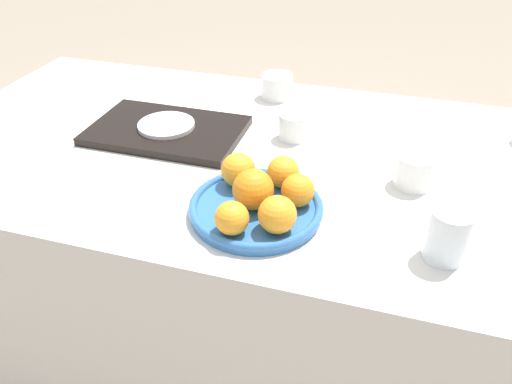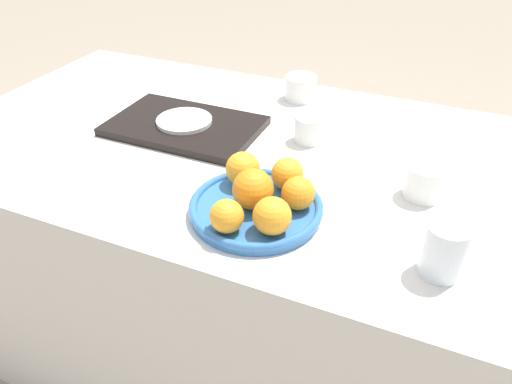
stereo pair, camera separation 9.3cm
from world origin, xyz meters
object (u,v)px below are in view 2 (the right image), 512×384
at_px(orange_5, 287,174).
at_px(orange_0, 253,189).
at_px(orange_1, 243,169).
at_px(serving_tray, 185,126).
at_px(fruit_platter, 256,208).
at_px(cup_3, 425,181).
at_px(side_plate, 184,121).
at_px(cup_2, 309,129).
at_px(orange_2, 227,216).
at_px(orange_4, 272,216).
at_px(cup_1, 301,88).
at_px(orange_3, 298,193).
at_px(water_glass, 444,250).

bearing_deg(orange_5, orange_0, -112.92).
height_order(orange_1, serving_tray, orange_1).
xyz_separation_m(fruit_platter, cup_3, (0.28, 0.19, 0.02)).
height_order(side_plate, cup_2, cup_2).
height_order(orange_2, serving_tray, orange_2).
bearing_deg(cup_2, orange_4, -81.18).
bearing_deg(serving_tray, orange_2, -49.70).
bearing_deg(orange_4, orange_2, -159.68).
bearing_deg(cup_1, side_plate, -124.54).
bearing_deg(orange_0, orange_2, -98.83).
bearing_deg(serving_tray, orange_3, -30.44).
xyz_separation_m(orange_5, cup_1, (-0.13, 0.46, -0.02)).
relative_size(orange_1, orange_3, 1.09).
height_order(orange_5, cup_1, orange_5).
height_order(serving_tray, cup_3, cup_3).
relative_size(side_plate, cup_3, 1.75).
xyz_separation_m(orange_5, cup_2, (-0.03, 0.24, -0.02)).
distance_m(orange_2, cup_2, 0.41).
relative_size(orange_4, serving_tray, 0.19).
bearing_deg(orange_1, orange_0, -51.57).
bearing_deg(serving_tray, cup_2, 12.85).
bearing_deg(fruit_platter, orange_5, 68.82).
relative_size(fruit_platter, serving_tray, 0.70).
height_order(orange_2, side_plate, orange_2).
bearing_deg(cup_3, orange_3, -142.32).
bearing_deg(serving_tray, cup_3, -5.81).
relative_size(orange_1, side_plate, 0.50).
height_order(orange_5, water_glass, water_glass).
relative_size(orange_1, orange_5, 1.07).
distance_m(orange_3, cup_3, 0.27).
bearing_deg(side_plate, cup_1, 55.46).
xyz_separation_m(orange_1, cup_3, (0.34, 0.13, -0.02)).
height_order(side_plate, cup_3, cup_3).
bearing_deg(orange_3, orange_0, -158.17).
height_order(orange_1, orange_2, orange_1).
height_order(serving_tray, cup_1, cup_1).
relative_size(side_plate, cup_2, 1.96).
bearing_deg(side_plate, orange_4, -40.66).
xyz_separation_m(orange_3, cup_2, (-0.08, 0.29, -0.02)).
bearing_deg(orange_1, cup_3, 20.94).
bearing_deg(water_glass, side_plate, 156.82).
height_order(orange_2, cup_1, orange_2).
relative_size(orange_0, water_glass, 0.82).
bearing_deg(cup_1, orange_4, -75.26).
bearing_deg(cup_3, orange_1, -159.06).
bearing_deg(orange_5, orange_3, -52.50).
distance_m(orange_1, cup_2, 0.26).
relative_size(serving_tray, cup_3, 4.66).
xyz_separation_m(fruit_platter, orange_0, (-0.00, -0.00, 0.04)).
distance_m(orange_4, cup_3, 0.34).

